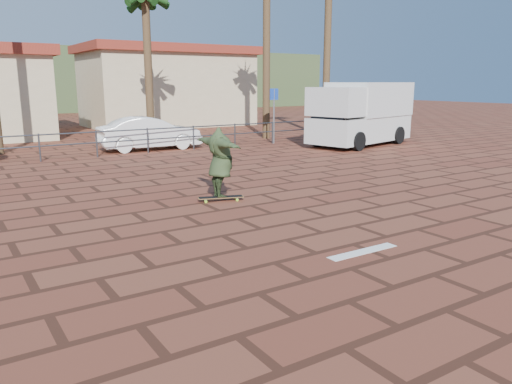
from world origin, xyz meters
TOP-DOWN VIEW (x-y plane):
  - ground at (0.00, 0.00)m, footprint 120.00×120.00m
  - paint_stripe at (0.70, -1.20)m, footprint 1.40×0.22m
  - guardrail at (0.00, 12.00)m, footprint 24.06×0.06m
  - building_east at (8.00, 24.00)m, footprint 10.60×6.60m
  - longboard at (0.47, 3.27)m, footprint 1.10×0.58m
  - skateboarder at (0.47, 3.27)m, footprint 0.60×2.03m
  - campervan at (11.03, 9.43)m, footprint 5.68×3.38m
  - car_white at (2.48, 13.00)m, footprint 4.24×1.69m
  - street_sign at (8.08, 12.00)m, footprint 0.50×0.14m

SIDE VIEW (x-z plane):
  - ground at x=0.00m, z-range 0.00..0.00m
  - paint_stripe at x=0.70m, z-range 0.00..0.01m
  - longboard at x=0.47m, z-range 0.03..0.14m
  - guardrail at x=0.00m, z-range 0.18..1.18m
  - car_white at x=2.48m, z-range 0.00..1.37m
  - skateboarder at x=0.47m, z-range 0.11..1.75m
  - campervan at x=11.03m, z-range 0.07..2.83m
  - street_sign at x=8.08m, z-range 0.49..2.98m
  - building_east at x=8.00m, z-range 0.04..5.04m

